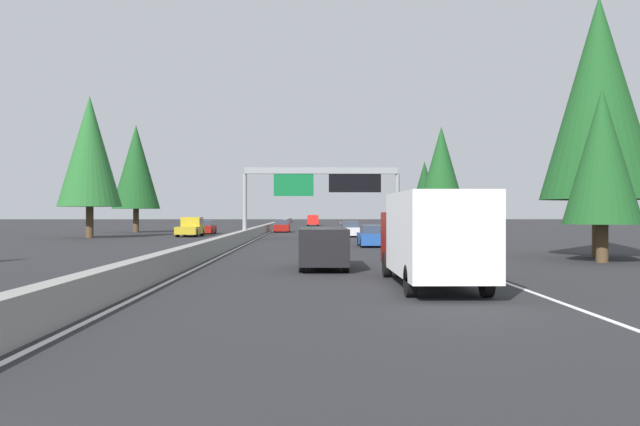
{
  "coord_description": "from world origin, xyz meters",
  "views": [
    {
      "loc": [
        -5.39,
        -5.05,
        2.35
      ],
      "look_at": [
        55.89,
        -5.85,
        2.27
      ],
      "focal_mm": 38.28,
      "sensor_mm": 36.0,
      "label": 1
    }
  ],
  "objects_px": {
    "oncoming_far": "(206,228)",
    "conifer_right_foreground": "(602,156)",
    "oncoming_near": "(191,227)",
    "pickup_mid_right": "(313,220)",
    "sedan_near_right": "(282,226)",
    "conifer_right_far": "(425,188)",
    "conifer_left_mid": "(136,167)",
    "conifer_right_mid": "(441,170)",
    "sedan_mid_center": "(372,237)",
    "box_truck_far_right": "(432,236)",
    "conifer_right_near": "(599,98)",
    "sedan_distant_b": "(350,229)",
    "sign_gantry_overhead": "(323,183)",
    "conifer_left_near": "(90,151)",
    "minivan_far_left": "(323,246)"
  },
  "relations": [
    {
      "from": "oncoming_far",
      "to": "conifer_right_foreground",
      "type": "relative_size",
      "value": 0.54
    },
    {
      "from": "oncoming_near",
      "to": "oncoming_far",
      "type": "distance_m",
      "value": 7.3
    },
    {
      "from": "oncoming_far",
      "to": "pickup_mid_right",
      "type": "bearing_deg",
      "value": 164.92
    },
    {
      "from": "sedan_near_right",
      "to": "conifer_right_far",
      "type": "relative_size",
      "value": 0.47
    },
    {
      "from": "sedan_near_right",
      "to": "conifer_left_mid",
      "type": "height_order",
      "value": "conifer_left_mid"
    },
    {
      "from": "conifer_right_mid",
      "to": "oncoming_far",
      "type": "bearing_deg",
      "value": 63.97
    },
    {
      "from": "pickup_mid_right",
      "to": "conifer_right_far",
      "type": "bearing_deg",
      "value": -147.41
    },
    {
      "from": "conifer_right_foreground",
      "to": "conifer_right_far",
      "type": "relative_size",
      "value": 0.87
    },
    {
      "from": "sedan_mid_center",
      "to": "pickup_mid_right",
      "type": "bearing_deg",
      "value": 3.14
    },
    {
      "from": "box_truck_far_right",
      "to": "oncoming_near",
      "type": "height_order",
      "value": "box_truck_far_right"
    },
    {
      "from": "sedan_near_right",
      "to": "conifer_left_mid",
      "type": "xyz_separation_m",
      "value": [
        -0.55,
        16.92,
        6.92
      ]
    },
    {
      "from": "sedan_near_right",
      "to": "conifer_right_near",
      "type": "xyz_separation_m",
      "value": [
        -44.59,
        -18.48,
        7.64
      ]
    },
    {
      "from": "conifer_left_mid",
      "to": "box_truck_far_right",
      "type": "bearing_deg",
      "value": -157.36
    },
    {
      "from": "sedan_distant_b",
      "to": "conifer_right_mid",
      "type": "distance_m",
      "value": 10.37
    },
    {
      "from": "sedan_near_right",
      "to": "conifer_right_far",
      "type": "height_order",
      "value": "conifer_right_far"
    },
    {
      "from": "oncoming_near",
      "to": "conifer_left_mid",
      "type": "xyz_separation_m",
      "value": [
        12.94,
        8.64,
        6.69
      ]
    },
    {
      "from": "sedan_near_right",
      "to": "conifer_right_foreground",
      "type": "height_order",
      "value": "conifer_right_foreground"
    },
    {
      "from": "sign_gantry_overhead",
      "to": "conifer_left_near",
      "type": "xyz_separation_m",
      "value": [
        7.56,
        21.21,
        3.17
      ]
    },
    {
      "from": "box_truck_far_right",
      "to": "oncoming_near",
      "type": "xyz_separation_m",
      "value": [
        45.0,
        15.53,
        -0.7
      ]
    },
    {
      "from": "sedan_mid_center",
      "to": "conifer_left_mid",
      "type": "distance_m",
      "value": 41.56
    },
    {
      "from": "sedan_near_right",
      "to": "sedan_mid_center",
      "type": "relative_size",
      "value": 1.0
    },
    {
      "from": "conifer_right_near",
      "to": "conifer_left_mid",
      "type": "height_order",
      "value": "conifer_right_near"
    },
    {
      "from": "minivan_far_left",
      "to": "conifer_right_mid",
      "type": "bearing_deg",
      "value": -18.55
    },
    {
      "from": "oncoming_far",
      "to": "conifer_left_near",
      "type": "distance_m",
      "value": 16.06
    },
    {
      "from": "sign_gantry_overhead",
      "to": "pickup_mid_right",
      "type": "height_order",
      "value": "sign_gantry_overhead"
    },
    {
      "from": "sedan_near_right",
      "to": "sedan_distant_b",
      "type": "distance_m",
      "value": 16.24
    },
    {
      "from": "sedan_near_right",
      "to": "pickup_mid_right",
      "type": "xyz_separation_m",
      "value": [
        37.23,
        -3.73,
        0.23
      ]
    },
    {
      "from": "oncoming_far",
      "to": "conifer_right_near",
      "type": "height_order",
      "value": "conifer_right_near"
    },
    {
      "from": "sedan_distant_b",
      "to": "oncoming_near",
      "type": "bearing_deg",
      "value": 85.97
    },
    {
      "from": "conifer_right_foreground",
      "to": "sedan_near_right",
      "type": "bearing_deg",
      "value": 19.41
    },
    {
      "from": "sedan_distant_b",
      "to": "conifer_right_far",
      "type": "xyz_separation_m",
      "value": [
        27.92,
        -11.86,
        4.99
      ]
    },
    {
      "from": "minivan_far_left",
      "to": "conifer_left_mid",
      "type": "xyz_separation_m",
      "value": [
        51.17,
        20.86,
        6.65
      ]
    },
    {
      "from": "minivan_far_left",
      "to": "oncoming_near",
      "type": "bearing_deg",
      "value": 17.72
    },
    {
      "from": "sign_gantry_overhead",
      "to": "conifer_left_mid",
      "type": "height_order",
      "value": "conifer_left_mid"
    },
    {
      "from": "oncoming_near",
      "to": "minivan_far_left",
      "type": "bearing_deg",
      "value": 17.72
    },
    {
      "from": "box_truck_far_right",
      "to": "minivan_far_left",
      "type": "bearing_deg",
      "value": 26.04
    },
    {
      "from": "sedan_near_right",
      "to": "conifer_right_foreground",
      "type": "xyz_separation_m",
      "value": [
        -48.34,
        -17.03,
        4.27
      ]
    },
    {
      "from": "oncoming_near",
      "to": "conifer_right_near",
      "type": "relative_size",
      "value": 0.41
    },
    {
      "from": "conifer_right_far",
      "to": "sedan_mid_center",
      "type": "bearing_deg",
      "value": 166.29
    },
    {
      "from": "sedan_mid_center",
      "to": "sedan_distant_b",
      "type": "bearing_deg",
      "value": 1.4
    },
    {
      "from": "sedan_distant_b",
      "to": "oncoming_far",
      "type": "height_order",
      "value": "same"
    },
    {
      "from": "conifer_right_far",
      "to": "conifer_right_mid",
      "type": "bearing_deg",
      "value": 173.33
    },
    {
      "from": "sedan_near_right",
      "to": "oncoming_far",
      "type": "xyz_separation_m",
      "value": [
        -6.21,
        7.97,
        0.0
      ]
    },
    {
      "from": "box_truck_far_right",
      "to": "conifer_right_near",
      "type": "relative_size",
      "value": 0.62
    },
    {
      "from": "oncoming_far",
      "to": "conifer_left_near",
      "type": "height_order",
      "value": "conifer_left_near"
    },
    {
      "from": "minivan_far_left",
      "to": "conifer_left_near",
      "type": "height_order",
      "value": "conifer_left_near"
    },
    {
      "from": "sedan_distant_b",
      "to": "pickup_mid_right",
      "type": "bearing_deg",
      "value": 3.78
    },
    {
      "from": "sign_gantry_overhead",
      "to": "minivan_far_left",
      "type": "bearing_deg",
      "value": 178.95
    },
    {
      "from": "sedan_distant_b",
      "to": "conifer_right_far",
      "type": "bearing_deg",
      "value": -23.01
    },
    {
      "from": "sign_gantry_overhead",
      "to": "box_truck_far_right",
      "type": "xyz_separation_m",
      "value": [
        -33.4,
        -2.82,
        -3.12
      ]
    }
  ]
}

